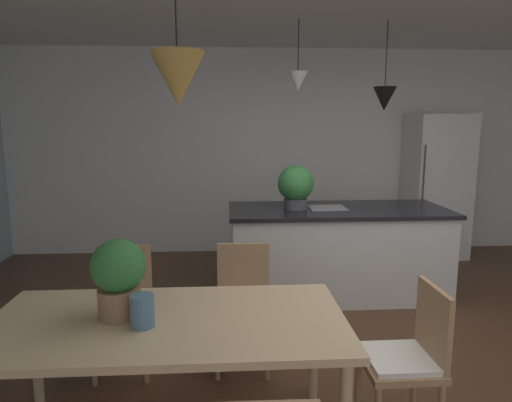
{
  "coord_description": "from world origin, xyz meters",
  "views": [
    {
      "loc": [
        -1.16,
        -2.88,
        1.74
      ],
      "look_at": [
        -0.94,
        0.45,
        1.17
      ],
      "focal_mm": 31.91,
      "sensor_mm": 36.0,
      "label": 1
    }
  ],
  "objects_px": {
    "dining_table": "(168,331)",
    "vase_on_dining_table": "(142,311)",
    "chair_kitchen_end": "(408,356)",
    "refrigerator": "(436,186)",
    "kitchen_island": "(337,251)",
    "chair_far_left": "(123,304)",
    "potted_plant_on_table": "(118,275)",
    "potted_plant_on_island": "(296,186)",
    "chair_far_right": "(243,302)"
  },
  "relations": [
    {
      "from": "chair_far_right",
      "to": "dining_table",
      "type": "bearing_deg",
      "value": -116.92
    },
    {
      "from": "kitchen_island",
      "to": "chair_far_left",
      "type": "bearing_deg",
      "value": -144.71
    },
    {
      "from": "chair_far_left",
      "to": "vase_on_dining_table",
      "type": "height_order",
      "value": "vase_on_dining_table"
    },
    {
      "from": "dining_table",
      "to": "chair_kitchen_end",
      "type": "relative_size",
      "value": 2.15
    },
    {
      "from": "potted_plant_on_table",
      "to": "vase_on_dining_table",
      "type": "distance_m",
      "value": 0.24
    },
    {
      "from": "chair_kitchen_end",
      "to": "chair_far_left",
      "type": "height_order",
      "value": "same"
    },
    {
      "from": "potted_plant_on_table",
      "to": "vase_on_dining_table",
      "type": "height_order",
      "value": "potted_plant_on_table"
    },
    {
      "from": "chair_far_left",
      "to": "refrigerator",
      "type": "height_order",
      "value": "refrigerator"
    },
    {
      "from": "dining_table",
      "to": "vase_on_dining_table",
      "type": "height_order",
      "value": "vase_on_dining_table"
    },
    {
      "from": "chair_kitchen_end",
      "to": "refrigerator",
      "type": "distance_m",
      "value": 3.92
    },
    {
      "from": "kitchen_island",
      "to": "refrigerator",
      "type": "bearing_deg",
      "value": 39.36
    },
    {
      "from": "refrigerator",
      "to": "chair_far_right",
      "type": "bearing_deg",
      "value": -134.85
    },
    {
      "from": "refrigerator",
      "to": "potted_plant_on_table",
      "type": "height_order",
      "value": "refrigerator"
    },
    {
      "from": "kitchen_island",
      "to": "refrigerator",
      "type": "distance_m",
      "value": 2.16
    },
    {
      "from": "dining_table",
      "to": "vase_on_dining_table",
      "type": "distance_m",
      "value": 0.2
    },
    {
      "from": "kitchen_island",
      "to": "potted_plant_on_table",
      "type": "xyz_separation_m",
      "value": [
        -1.67,
        -2.1,
        0.5
      ]
    },
    {
      "from": "chair_far_left",
      "to": "kitchen_island",
      "type": "relative_size",
      "value": 0.4
    },
    {
      "from": "chair_kitchen_end",
      "to": "chair_far_left",
      "type": "xyz_separation_m",
      "value": [
        -1.73,
        0.83,
        0.0
      ]
    },
    {
      "from": "chair_kitchen_end",
      "to": "kitchen_island",
      "type": "distance_m",
      "value": 2.14
    },
    {
      "from": "kitchen_island",
      "to": "vase_on_dining_table",
      "type": "distance_m",
      "value": 2.72
    },
    {
      "from": "potted_plant_on_island",
      "to": "chair_kitchen_end",
      "type": "bearing_deg",
      "value": -81.71
    },
    {
      "from": "chair_far_left",
      "to": "vase_on_dining_table",
      "type": "distance_m",
      "value": 1.02
    },
    {
      "from": "chair_far_right",
      "to": "potted_plant_on_island",
      "type": "relative_size",
      "value": 2.02
    },
    {
      "from": "chair_far_left",
      "to": "chair_kitchen_end",
      "type": "bearing_deg",
      "value": -25.74
    },
    {
      "from": "dining_table",
      "to": "potted_plant_on_island",
      "type": "bearing_deg",
      "value": 65.12
    },
    {
      "from": "chair_kitchen_end",
      "to": "potted_plant_on_table",
      "type": "relative_size",
      "value": 2.07
    },
    {
      "from": "chair_far_right",
      "to": "refrigerator",
      "type": "bearing_deg",
      "value": 45.15
    },
    {
      "from": "dining_table",
      "to": "kitchen_island",
      "type": "bearing_deg",
      "value": 56.39
    },
    {
      "from": "dining_table",
      "to": "chair_kitchen_end",
      "type": "bearing_deg",
      "value": 0.01
    },
    {
      "from": "refrigerator",
      "to": "kitchen_island",
      "type": "bearing_deg",
      "value": -140.64
    },
    {
      "from": "chair_kitchen_end",
      "to": "potted_plant_on_island",
      "type": "relative_size",
      "value": 2.02
    },
    {
      "from": "chair_kitchen_end",
      "to": "chair_far_right",
      "type": "relative_size",
      "value": 1.0
    },
    {
      "from": "chair_kitchen_end",
      "to": "potted_plant_on_table",
      "type": "bearing_deg",
      "value": 178.34
    },
    {
      "from": "dining_table",
      "to": "chair_far_left",
      "type": "bearing_deg",
      "value": 116.93
    },
    {
      "from": "kitchen_island",
      "to": "potted_plant_on_island",
      "type": "relative_size",
      "value": 5.04
    },
    {
      "from": "dining_table",
      "to": "vase_on_dining_table",
      "type": "bearing_deg",
      "value": -143.96
    },
    {
      "from": "kitchen_island",
      "to": "chair_far_right",
      "type": "bearing_deg",
      "value": -127.41
    },
    {
      "from": "chair_far_left",
      "to": "potted_plant_on_island",
      "type": "xyz_separation_m",
      "value": [
        1.42,
        1.31,
        0.66
      ]
    },
    {
      "from": "chair_far_left",
      "to": "refrigerator",
      "type": "xyz_separation_m",
      "value": [
        3.48,
        2.65,
        0.45
      ]
    },
    {
      "from": "kitchen_island",
      "to": "dining_table",
      "type": "bearing_deg",
      "value": -123.61
    },
    {
      "from": "dining_table",
      "to": "vase_on_dining_table",
      "type": "relative_size",
      "value": 11.39
    },
    {
      "from": "chair_far_right",
      "to": "chair_far_left",
      "type": "relative_size",
      "value": 1.0
    },
    {
      "from": "dining_table",
      "to": "refrigerator",
      "type": "height_order",
      "value": "refrigerator"
    },
    {
      "from": "potted_plant_on_island",
      "to": "potted_plant_on_table",
      "type": "distance_m",
      "value": 2.44
    },
    {
      "from": "potted_plant_on_island",
      "to": "vase_on_dining_table",
      "type": "xyz_separation_m",
      "value": [
        -1.1,
        -2.22,
        -0.32
      ]
    },
    {
      "from": "potted_plant_on_island",
      "to": "chair_far_right",
      "type": "bearing_deg",
      "value": -113.55
    },
    {
      "from": "refrigerator",
      "to": "vase_on_dining_table",
      "type": "bearing_deg",
      "value": -131.65
    },
    {
      "from": "chair_far_left",
      "to": "potted_plant_on_table",
      "type": "distance_m",
      "value": 0.94
    },
    {
      "from": "chair_far_left",
      "to": "vase_on_dining_table",
      "type": "xyz_separation_m",
      "value": [
        0.31,
        -0.92,
        0.34
      ]
    },
    {
      "from": "refrigerator",
      "to": "potted_plant_on_table",
      "type": "xyz_separation_m",
      "value": [
        -3.31,
        -3.43,
        0.03
      ]
    }
  ]
}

